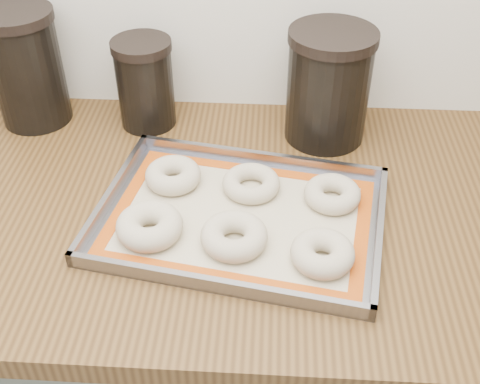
# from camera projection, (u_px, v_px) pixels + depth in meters

# --- Properties ---
(cabinet) EXTENTS (3.00, 0.65, 0.86)m
(cabinet) POSITION_uv_depth(u_px,v_px,m) (173.00, 361.00, 1.34)
(cabinet) COLOR #61695D
(cabinet) RESTS_ON floor
(countertop) EXTENTS (3.06, 0.68, 0.04)m
(countertop) POSITION_uv_depth(u_px,v_px,m) (155.00, 207.00, 1.05)
(countertop) COLOR brown
(countertop) RESTS_ON cabinet
(baking_tray) EXTENTS (0.51, 0.40, 0.03)m
(baking_tray) POSITION_uv_depth(u_px,v_px,m) (240.00, 217.00, 0.99)
(baking_tray) COLOR gray
(baking_tray) RESTS_ON countertop
(baking_mat) EXTENTS (0.46, 0.36, 0.00)m
(baking_mat) POSITION_uv_depth(u_px,v_px,m) (240.00, 218.00, 0.99)
(baking_mat) COLOR #C6B793
(baking_mat) RESTS_ON baking_tray
(bagel_front_left) EXTENTS (0.14, 0.14, 0.04)m
(bagel_front_left) POSITION_uv_depth(u_px,v_px,m) (150.00, 226.00, 0.95)
(bagel_front_left) COLOR #C2B397
(bagel_front_left) RESTS_ON baking_mat
(bagel_front_mid) EXTENTS (0.12, 0.12, 0.04)m
(bagel_front_mid) POSITION_uv_depth(u_px,v_px,m) (234.00, 236.00, 0.93)
(bagel_front_mid) COLOR #C2B397
(bagel_front_mid) RESTS_ON baking_mat
(bagel_front_right) EXTENTS (0.10, 0.10, 0.04)m
(bagel_front_right) POSITION_uv_depth(u_px,v_px,m) (322.00, 253.00, 0.90)
(bagel_front_right) COLOR #C2B397
(bagel_front_right) RESTS_ON baking_mat
(bagel_back_left) EXTENTS (0.13, 0.13, 0.04)m
(bagel_back_left) POSITION_uv_depth(u_px,v_px,m) (173.00, 175.00, 1.05)
(bagel_back_left) COLOR #C2B397
(bagel_back_left) RESTS_ON baking_mat
(bagel_back_mid) EXTENTS (0.12, 0.12, 0.03)m
(bagel_back_mid) POSITION_uv_depth(u_px,v_px,m) (251.00, 183.00, 1.04)
(bagel_back_mid) COLOR #C2B397
(bagel_back_mid) RESTS_ON baking_mat
(bagel_back_right) EXTENTS (0.11, 0.11, 0.03)m
(bagel_back_right) POSITION_uv_depth(u_px,v_px,m) (332.00, 194.00, 1.01)
(bagel_back_right) COLOR #C2B397
(bagel_back_right) RESTS_ON baking_mat
(canister_left) EXTENTS (0.14, 0.14, 0.23)m
(canister_left) POSITION_uv_depth(u_px,v_px,m) (27.00, 67.00, 1.17)
(canister_left) COLOR black
(canister_left) RESTS_ON countertop
(canister_mid) EXTENTS (0.12, 0.12, 0.18)m
(canister_mid) POSITION_uv_depth(u_px,v_px,m) (145.00, 83.00, 1.17)
(canister_mid) COLOR black
(canister_mid) RESTS_ON countertop
(canister_right) EXTENTS (0.16, 0.16, 0.22)m
(canister_right) POSITION_uv_depth(u_px,v_px,m) (328.00, 86.00, 1.12)
(canister_right) COLOR black
(canister_right) RESTS_ON countertop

